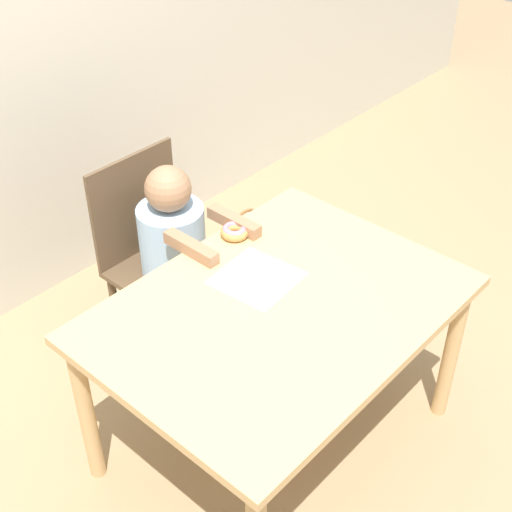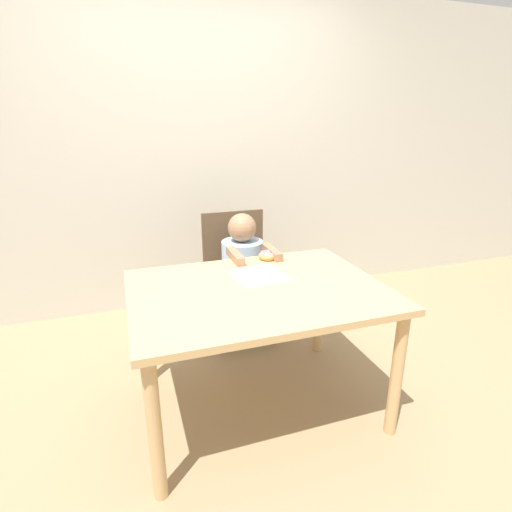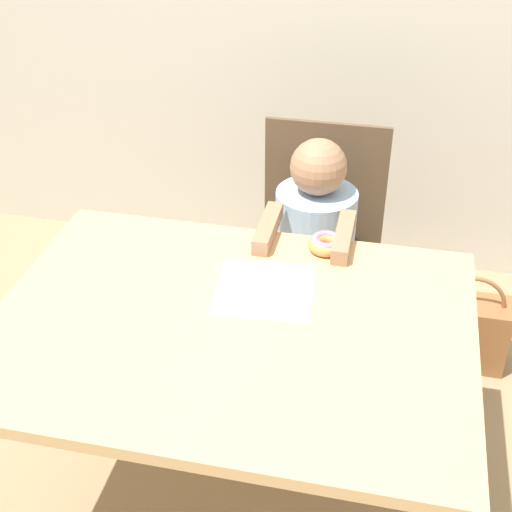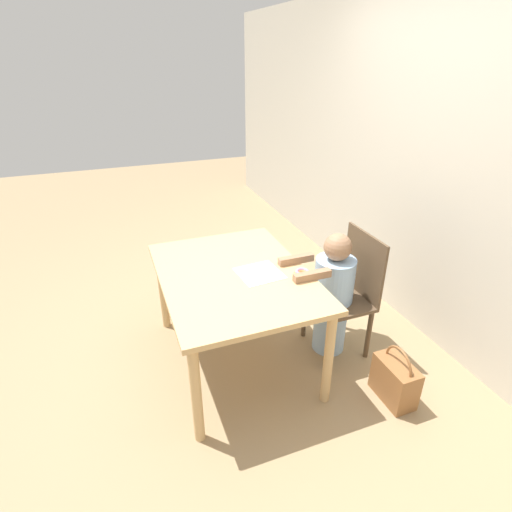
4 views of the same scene
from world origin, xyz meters
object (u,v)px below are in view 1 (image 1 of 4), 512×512
object	(u,v)px
donut	(235,231)
child_figure	(175,265)
chair	(156,253)
handbag	(244,251)

from	to	relation	value
donut	child_figure	bearing A→B (deg)	103.94
chair	child_figure	size ratio (longest dim) A/B	0.96
chair	handbag	xyz separation A→B (m)	(0.59, 0.02, -0.32)
child_figure	handbag	xyz separation A→B (m)	(0.59, 0.14, -0.32)
chair	donut	bearing A→B (deg)	-80.10
handbag	chair	bearing A→B (deg)	-177.94
donut	handbag	distance (m)	0.90
chair	donut	distance (m)	0.50
chair	handbag	bearing A→B (deg)	2.06
chair	donut	size ratio (longest dim) A/B	8.11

